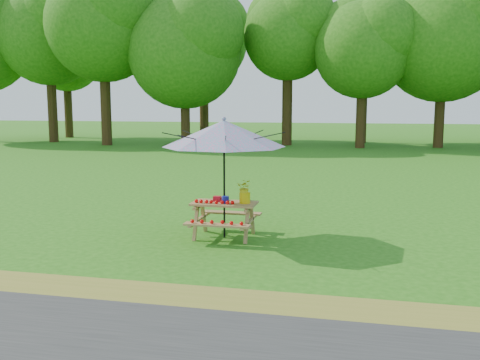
# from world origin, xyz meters

# --- Properties ---
(ground) EXTENTS (120.00, 120.00, 0.00)m
(ground) POSITION_xyz_m (0.00, 0.00, 0.00)
(ground) COLOR #236813
(ground) RESTS_ON ground
(drygrass_strip) EXTENTS (120.00, 1.20, 0.01)m
(drygrass_strip) POSITION_xyz_m (0.00, -2.80, 0.00)
(drygrass_strip) COLOR olive
(drygrass_strip) RESTS_ON ground
(treeline) EXTENTS (60.00, 12.00, 16.00)m
(treeline) POSITION_xyz_m (0.00, 22.00, 8.00)
(treeline) COLOR #1D6110
(treeline) RESTS_ON ground
(picnic_table) EXTENTS (1.20, 1.32, 0.67)m
(picnic_table) POSITION_xyz_m (-2.57, 0.50, 0.33)
(picnic_table) COLOR #9A7345
(picnic_table) RESTS_ON ground
(patio_umbrella) EXTENTS (2.82, 2.82, 2.26)m
(patio_umbrella) POSITION_xyz_m (-2.57, 0.50, 1.95)
(patio_umbrella) COLOR black
(patio_umbrella) RESTS_ON ground
(produce_bins) EXTENTS (0.33, 0.40, 0.13)m
(produce_bins) POSITION_xyz_m (-2.62, 0.53, 0.72)
(produce_bins) COLOR red
(produce_bins) RESTS_ON picnic_table
(tomatoes_row) EXTENTS (0.77, 0.13, 0.07)m
(tomatoes_row) POSITION_xyz_m (-2.72, 0.32, 0.71)
(tomatoes_row) COLOR red
(tomatoes_row) RESTS_ON picnic_table
(flower_bucket) EXTENTS (0.28, 0.24, 0.45)m
(flower_bucket) POSITION_xyz_m (-2.17, 0.50, 0.91)
(flower_bucket) COLOR yellow
(flower_bucket) RESTS_ON picnic_table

